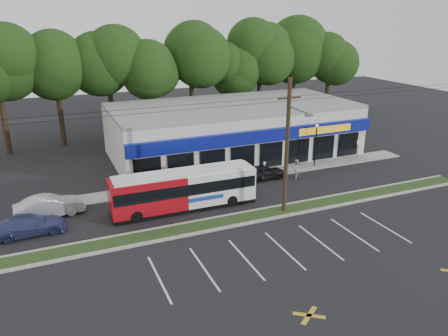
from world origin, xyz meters
name	(u,v)px	position (x,y,z in m)	size (l,w,h in m)	color
ground	(254,224)	(0.00, 0.00, 0.00)	(120.00, 120.00, 0.00)	black
grass_strip	(248,217)	(0.00, 1.00, 0.06)	(40.00, 1.60, 0.12)	#233A17
curb_south	(253,222)	(0.00, 0.15, 0.07)	(40.00, 0.25, 0.14)	#9E9E93
curb_north	(243,213)	(0.00, 1.85, 0.07)	(40.00, 0.25, 0.14)	#9E9E93
sidewalk	(259,174)	(5.00, 9.00, 0.05)	(32.00, 2.20, 0.10)	#9E9E93
strip_mall	(233,129)	(5.50, 15.91, 2.65)	(25.00, 12.55, 5.30)	beige
utility_pole	(286,143)	(2.83, 0.93, 5.41)	(50.00, 2.77, 10.00)	black
lamp_post	(316,140)	(11.00, 8.80, 2.67)	(0.30, 0.30, 4.25)	black
sign_post	(358,146)	(16.00, 8.57, 1.56)	(0.45, 0.10, 2.23)	#59595E
tree_line	(188,64)	(4.00, 26.00, 8.42)	(46.76, 6.76, 11.83)	black
metrobus	(184,189)	(-3.71, 4.50, 1.58)	(11.12, 2.48, 2.98)	#A60C16
car_dark	(264,172)	(4.83, 7.68, 0.67)	(1.58, 3.93, 1.34)	black
car_silver	(49,206)	(-13.25, 7.00, 0.79)	(1.68, 4.82, 1.59)	#AAABB2
car_blue	(29,225)	(-14.62, 4.58, 0.68)	(1.91, 4.70, 1.36)	navy
pedestrian_a	(264,170)	(5.02, 8.03, 0.76)	(0.55, 0.36, 1.52)	white
pedestrian_b	(296,169)	(7.63, 6.79, 0.88)	(0.85, 0.66, 1.75)	beige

